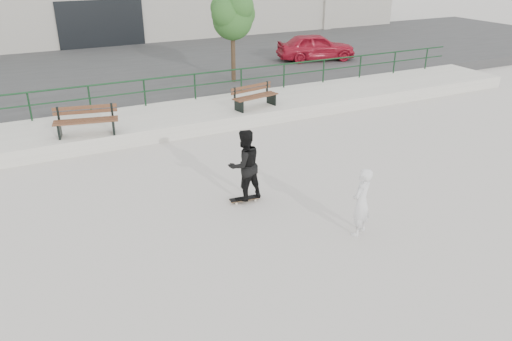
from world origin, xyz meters
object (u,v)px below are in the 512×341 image
standing_skater (244,165)px  red_car (316,47)px  bench_left (86,121)px  skateboard (245,199)px  seated_skater (361,202)px  tree (233,15)px  bench_right (254,97)px

standing_skater → red_car: bearing=-136.4°
red_car → bench_left: bearing=131.1°
bench_left → skateboard: bearing=-50.5°
seated_skater → tree: bearing=-128.7°
red_car → skateboard: (-9.89, -12.08, -1.12)m
bench_right → skateboard: 6.67m
bench_right → red_car: (6.73, 6.27, 0.28)m
red_car → skateboard: size_ratio=5.11×
bench_right → seated_skater: bearing=-111.4°
bench_left → bench_right: bearing=14.0°
bench_left → bench_right: 6.10m
skateboard → standing_skater: size_ratio=0.43×
bench_right → tree: 4.76m
red_car → tree: bearing=125.9°
tree → skateboard: size_ratio=4.78×
bench_left → bench_right: size_ratio=1.08×
bench_left → seated_skater: bearing=-49.0°
bench_left → seated_skater: (4.58, -8.18, -0.14)m
skateboard → standing_skater: bearing=96.1°
bench_right → red_car: 9.20m
red_car → standing_skater: 15.61m
red_car → standing_skater: standing_skater is taller
standing_skater → tree: bearing=-119.9°
tree → standing_skater: size_ratio=2.06×
bench_right → tree: bearing=65.3°
bench_left → standing_skater: 6.30m
red_car → seated_skater: 16.84m
tree → seated_skater: size_ratio=2.35×
bench_right → tree: size_ratio=0.50×
tree → skateboard: bearing=-112.8°
bench_right → skateboard: bearing=-129.7°
bench_right → standing_skater: (-3.16, -5.81, 0.11)m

